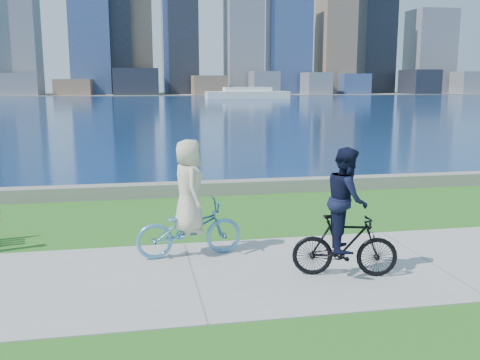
% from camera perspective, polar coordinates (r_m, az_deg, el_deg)
% --- Properties ---
extents(ground, '(320.00, 320.00, 0.00)m').
position_cam_1_polar(ground, '(8.57, -4.98, -10.26)').
color(ground, '#236119').
rests_on(ground, ground).
extents(concrete_path, '(80.00, 3.50, 0.02)m').
position_cam_1_polar(concrete_path, '(8.57, -4.98, -10.20)').
color(concrete_path, '#9A9A95').
rests_on(concrete_path, ground).
extents(seawall, '(90.00, 0.50, 0.35)m').
position_cam_1_polar(seawall, '(14.49, -7.53, -1.02)').
color(seawall, slate).
rests_on(seawall, ground).
extents(bay_water, '(320.00, 131.00, 0.01)m').
position_cam_1_polar(bay_water, '(80.05, -10.37, 8.06)').
color(bay_water, navy).
rests_on(bay_water, ground).
extents(far_shore, '(320.00, 30.00, 0.12)m').
position_cam_1_polar(far_shore, '(138.02, -10.64, 8.98)').
color(far_shore, gray).
rests_on(far_shore, ground).
extents(city_skyline, '(177.16, 21.94, 76.00)m').
position_cam_1_polar(city_skyline, '(138.80, -11.98, 17.69)').
color(city_skyline, brown).
rests_on(city_skyline, ground).
extents(ferry_far, '(15.57, 4.45, 2.11)m').
position_cam_1_polar(ferry_far, '(101.99, 0.78, 9.18)').
color(ferry_far, white).
rests_on(ferry_far, ground).
extents(cyclist_woman, '(0.85, 1.92, 2.05)m').
position_cam_1_polar(cyclist_woman, '(9.31, -5.45, -3.56)').
color(cyclist_woman, '#5397CB').
rests_on(cyclist_woman, ground).
extents(cyclist_man, '(0.87, 1.69, 2.03)m').
position_cam_1_polar(cyclist_man, '(8.44, 11.21, -4.50)').
color(cyclist_man, black).
rests_on(cyclist_man, ground).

